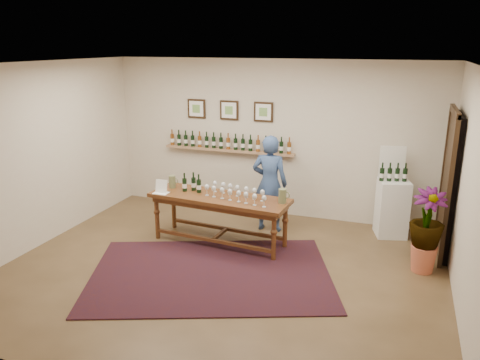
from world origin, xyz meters
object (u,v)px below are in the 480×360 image
(tasting_table, at_px, (219,203))
(person, at_px, (270,184))
(display_pedestal, at_px, (392,208))
(potted_plant, at_px, (426,231))

(tasting_table, xyz_separation_m, person, (0.58, 0.80, 0.15))
(person, bearing_deg, display_pedestal, -169.24)
(display_pedestal, distance_m, potted_plant, 1.29)
(tasting_table, bearing_deg, potted_plant, 5.76)
(tasting_table, height_order, display_pedestal, display_pedestal)
(tasting_table, bearing_deg, display_pedestal, 30.83)
(tasting_table, relative_size, display_pedestal, 2.41)
(tasting_table, xyz_separation_m, display_pedestal, (2.53, 1.24, -0.20))
(tasting_table, bearing_deg, person, 58.70)
(tasting_table, relative_size, person, 1.38)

